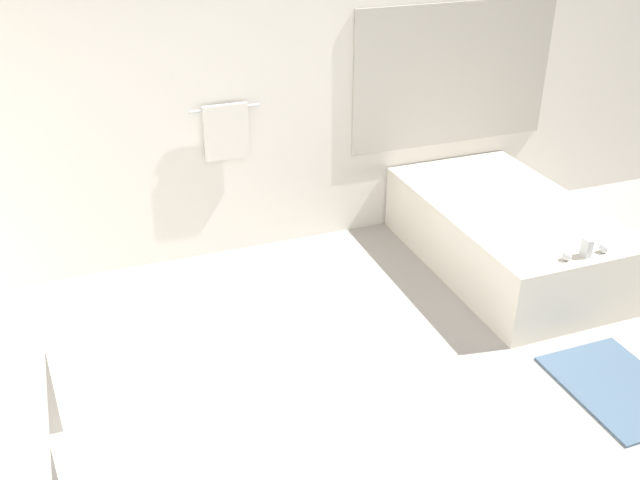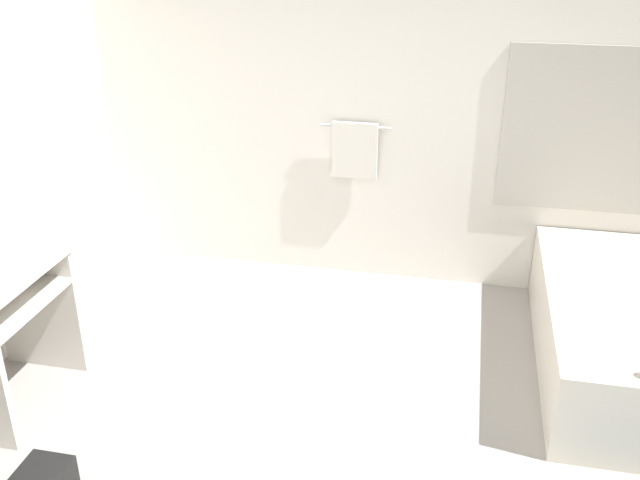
{
  "view_description": "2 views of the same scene",
  "coord_description": "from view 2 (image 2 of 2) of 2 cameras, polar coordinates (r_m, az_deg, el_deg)",
  "views": [
    {
      "loc": [
        -1.36,
        -2.57,
        2.69
      ],
      "look_at": [
        -0.16,
        0.65,
        0.84
      ],
      "focal_mm": 40.0,
      "sensor_mm": 36.0,
      "label": 1
    },
    {
      "loc": [
        0.47,
        -2.59,
        2.51
      ],
      "look_at": [
        -0.27,
        0.85,
        0.88
      ],
      "focal_mm": 40.0,
      "sensor_mm": 36.0,
      "label": 2
    }
  ],
  "objects": [
    {
      "name": "bathtub",
      "position": [
        4.59,
        23.98,
        -6.67
      ],
      "size": [
        1.07,
        1.83,
        0.62
      ],
      "color": "silver",
      "rests_on": "ground_plane"
    },
    {
      "name": "wall_back_with_blinds",
      "position": [
        4.97,
        7.13,
        11.12
      ],
      "size": [
        7.4,
        0.13,
        2.7
      ],
      "color": "white",
      "rests_on": "ground_plane"
    }
  ]
}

